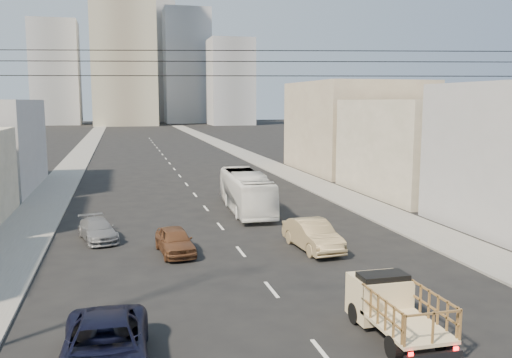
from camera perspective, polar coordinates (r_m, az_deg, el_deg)
name	(u,v)px	position (r m, az deg, el deg)	size (l,w,h in m)	color
sidewalk_left	(81,155)	(83.70, -17.98, 2.46)	(3.50, 180.00, 0.12)	slate
sidewalk_right	(237,151)	(85.36, -2.03, 2.96)	(3.50, 180.00, 0.12)	slate
lane_dashes	(172,166)	(66.86, -8.85, 1.35)	(0.15, 104.00, 0.01)	silver
flatbed_pickup	(394,304)	(19.33, 14.33, -12.65)	(1.95, 4.41, 1.90)	beige
navy_pickup	(105,348)	(17.10, -15.63, -16.74)	(2.55, 5.53, 1.54)	black
city_bus	(246,191)	(38.99, -1.04, -1.32)	(2.40, 10.28, 2.86)	white
sedan_brown	(175,241)	(28.64, -8.54, -6.44)	(1.64, 4.07, 1.39)	brown
sedan_tan	(313,235)	(29.23, 5.99, -5.88)	(1.69, 4.83, 1.59)	#9A835A
sedan_grey	(98,230)	(32.31, -16.33, -5.15)	(1.71, 4.20, 1.22)	slate
overhead_wires	(335,63)	(15.84, 8.30, 12.01)	(23.01, 5.02, 0.72)	black
bldg_right_mid	(428,147)	(48.53, 17.67, 3.24)	(11.00, 14.00, 8.00)	#A79F86
bldg_right_far	(355,127)	(62.82, 10.41, 5.45)	(12.00, 16.00, 10.00)	tan
high_rise_tower	(123,31)	(184.47, -13.83, 14.88)	(20.00, 20.00, 60.00)	gray
midrise_ne	(187,67)	(199.94, -7.31, 11.64)	(16.00, 16.00, 40.00)	gray
midrise_nw	(56,73)	(194.38, -20.32, 10.41)	(15.00, 15.00, 34.00)	gray
midrise_back	(150,63)	(213.93, -11.07, 11.86)	(18.00, 18.00, 44.00)	#9A9A9D
midrise_east	(231,82)	(181.83, -2.70, 10.15)	(14.00, 14.00, 28.00)	gray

